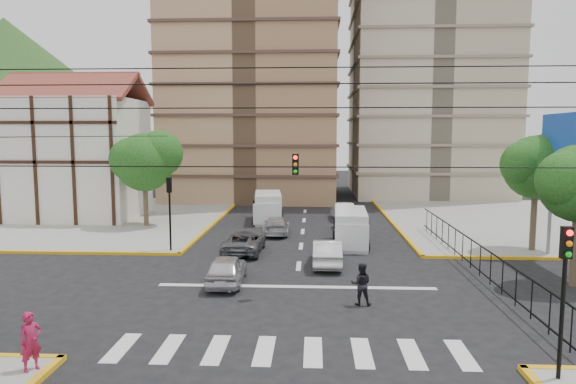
# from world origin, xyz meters

# --- Properties ---
(ground) EXTENTS (160.00, 160.00, 0.00)m
(ground) POSITION_xyz_m (0.00, 0.00, 0.00)
(ground) COLOR black
(ground) RESTS_ON ground
(sidewalk_nw) EXTENTS (26.00, 26.00, 0.15)m
(sidewalk_nw) POSITION_xyz_m (-20.00, 20.00, 0.07)
(sidewalk_nw) COLOR gray
(sidewalk_nw) RESTS_ON ground
(sidewalk_ne) EXTENTS (26.00, 26.00, 0.15)m
(sidewalk_ne) POSITION_xyz_m (20.00, 20.00, 0.07)
(sidewalk_ne) COLOR gray
(sidewalk_ne) RESTS_ON ground
(crosswalk_stripes) EXTENTS (12.00, 2.40, 0.01)m
(crosswalk_stripes) POSITION_xyz_m (0.00, -6.00, 0.01)
(crosswalk_stripes) COLOR silver
(crosswalk_stripes) RESTS_ON ground
(stop_line) EXTENTS (13.00, 0.40, 0.01)m
(stop_line) POSITION_xyz_m (0.00, 1.20, 0.01)
(stop_line) COLOR silver
(stop_line) RESTS_ON ground
(tudor_building) EXTENTS (10.80, 8.05, 12.23)m
(tudor_building) POSITION_xyz_m (-19.00, 20.00, 5.25)
(tudor_building) COLOR silver
(tudor_building) RESTS_ON ground
(distant_hill) EXTENTS (70.00, 70.00, 28.00)m
(distant_hill) POSITION_xyz_m (-55.00, 70.00, 14.00)
(distant_hill) COLOR #264B19
(distant_hill) RESTS_ON ground
(park_fence) EXTENTS (0.10, 22.50, 1.66)m
(park_fence) POSITION_xyz_m (9.00, 4.50, 0.00)
(park_fence) COLOR black
(park_fence) RESTS_ON ground
(billboard) EXTENTS (0.36, 6.20, 8.10)m
(billboard) POSITION_xyz_m (14.45, 6.00, 6.00)
(billboard) COLOR slate
(billboard) RESTS_ON ground
(tree_park_c) EXTENTS (4.65, 3.80, 7.25)m
(tree_park_c) POSITION_xyz_m (14.09, 9.01, 5.34)
(tree_park_c) COLOR #473828
(tree_park_c) RESTS_ON ground
(tree_tudor) EXTENTS (5.39, 4.40, 7.43)m
(tree_tudor) POSITION_xyz_m (-11.90, 16.01, 5.22)
(tree_tudor) COLOR #473828
(tree_tudor) RESTS_ON ground
(traffic_light_se) EXTENTS (0.28, 0.22, 4.40)m
(traffic_light_se) POSITION_xyz_m (7.80, -7.80, 3.11)
(traffic_light_se) COLOR black
(traffic_light_se) RESTS_ON ground
(traffic_light_nw) EXTENTS (0.28, 0.22, 4.40)m
(traffic_light_nw) POSITION_xyz_m (-7.80, 7.80, 3.11)
(traffic_light_nw) COLOR black
(traffic_light_nw) RESTS_ON ground
(traffic_light_hanging) EXTENTS (18.00, 9.12, 0.92)m
(traffic_light_hanging) POSITION_xyz_m (0.00, -2.04, 5.90)
(traffic_light_hanging) COLOR black
(traffic_light_hanging) RESTS_ON ground
(van_right_lane) EXTENTS (2.17, 5.10, 2.27)m
(van_right_lane) POSITION_xyz_m (3.16, 10.11, 1.10)
(van_right_lane) COLOR silver
(van_right_lane) RESTS_ON ground
(van_left_lane) EXTENTS (2.54, 5.41, 2.36)m
(van_left_lane) POSITION_xyz_m (-2.92, 18.85, 1.15)
(van_left_lane) COLOR silver
(van_left_lane) RESTS_ON ground
(car_silver_front_left) EXTENTS (1.77, 4.18, 1.41)m
(car_silver_front_left) POSITION_xyz_m (-3.34, 1.55, 0.70)
(car_silver_front_left) COLOR silver
(car_silver_front_left) RESTS_ON ground
(car_white_front_right) EXTENTS (1.56, 4.37, 1.43)m
(car_white_front_right) POSITION_xyz_m (1.54, 5.25, 0.72)
(car_white_front_right) COLOR silver
(car_white_front_right) RESTS_ON ground
(car_grey_mid_left) EXTENTS (2.32, 4.81, 1.32)m
(car_grey_mid_left) POSITION_xyz_m (-3.38, 8.02, 0.66)
(car_grey_mid_left) COLOR slate
(car_grey_mid_left) RESTS_ON ground
(car_silver_rear_left) EXTENTS (1.93, 4.42, 1.27)m
(car_silver_rear_left) POSITION_xyz_m (-1.87, 13.89, 0.63)
(car_silver_rear_left) COLOR #B6B6BB
(car_silver_rear_left) RESTS_ON ground
(car_darkgrey_mid_right) EXTENTS (1.85, 4.19, 1.40)m
(car_darkgrey_mid_right) POSITION_xyz_m (3.22, 15.41, 0.70)
(car_darkgrey_mid_right) COLOR black
(car_darkgrey_mid_right) RESTS_ON ground
(car_white_rear_right) EXTENTS (1.99, 4.52, 1.44)m
(car_white_rear_right) POSITION_xyz_m (3.25, 20.55, 0.72)
(car_white_rear_right) COLOR white
(car_white_rear_right) RESTS_ON ground
(pedestrian_sw_corner) EXTENTS (0.72, 0.77, 1.77)m
(pedestrian_sw_corner) POSITION_xyz_m (-7.50, -8.05, 1.03)
(pedestrian_sw_corner) COLOR #A31941
(pedestrian_sw_corner) RESTS_ON sidewalk_sw
(pedestrian_crosswalk) EXTENTS (0.90, 0.73, 1.78)m
(pedestrian_crosswalk) POSITION_xyz_m (2.79, -1.23, 0.89)
(pedestrian_crosswalk) COLOR black
(pedestrian_crosswalk) RESTS_ON ground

